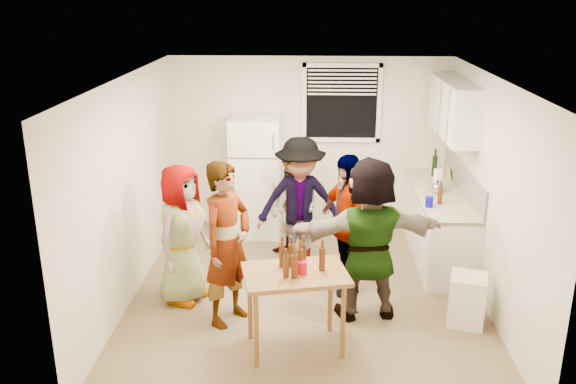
{
  "coord_description": "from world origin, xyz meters",
  "views": [
    {
      "loc": [
        0.05,
        -6.38,
        3.39
      ],
      "look_at": [
        -0.23,
        0.3,
        1.15
      ],
      "focal_mm": 38.0,
      "sensor_mm": 36.0,
      "label": 1
    }
  ],
  "objects_px": {
    "beer_bottle_table": "(286,277)",
    "red_cup": "(302,273)",
    "wine_bottle": "(434,176)",
    "blue_cup": "(429,207)",
    "guest_back_right": "(300,265)",
    "kettle": "(437,193)",
    "beer_bottle_counter": "(439,204)",
    "guest_black": "(345,289)",
    "guest_orange": "(366,314)",
    "guest_grey": "(186,298)",
    "refrigerator": "(256,176)",
    "serving_table": "(295,348)",
    "guest_stripe": "(230,319)",
    "trash_bin": "(467,302)",
    "guest_back_left": "(294,260)"
  },
  "relations": [
    {
      "from": "refrigerator",
      "to": "guest_stripe",
      "type": "distance_m",
      "value": 2.64
    },
    {
      "from": "blue_cup",
      "to": "serving_table",
      "type": "xyz_separation_m",
      "value": [
        -1.55,
        -1.7,
        -0.9
      ]
    },
    {
      "from": "guest_black",
      "to": "serving_table",
      "type": "bearing_deg",
      "value": -54.62
    },
    {
      "from": "beer_bottle_counter",
      "to": "guest_grey",
      "type": "bearing_deg",
      "value": -164.2
    },
    {
      "from": "beer_bottle_counter",
      "to": "guest_grey",
      "type": "height_order",
      "value": "beer_bottle_counter"
    },
    {
      "from": "serving_table",
      "to": "guest_back_right",
      "type": "bearing_deg",
      "value": 89.98
    },
    {
      "from": "guest_back_left",
      "to": "guest_black",
      "type": "distance_m",
      "value": 1.02
    },
    {
      "from": "red_cup",
      "to": "guest_stripe",
      "type": "relative_size",
      "value": 0.07
    },
    {
      "from": "refrigerator",
      "to": "serving_table",
      "type": "relative_size",
      "value": 1.73
    },
    {
      "from": "refrigerator",
      "to": "guest_black",
      "type": "xyz_separation_m",
      "value": [
        1.2,
        -1.74,
        -0.85
      ]
    },
    {
      "from": "guest_grey",
      "to": "guest_stripe",
      "type": "xyz_separation_m",
      "value": [
        0.57,
        -0.44,
        0.0
      ]
    },
    {
      "from": "wine_bottle",
      "to": "trash_bin",
      "type": "xyz_separation_m",
      "value": [
        -0.05,
        -2.43,
        -0.65
      ]
    },
    {
      "from": "beer_bottle_table",
      "to": "red_cup",
      "type": "xyz_separation_m",
      "value": [
        0.15,
        0.08,
        0.0
      ]
    },
    {
      "from": "kettle",
      "to": "guest_back_right",
      "type": "xyz_separation_m",
      "value": [
        -1.75,
        -0.31,
        -0.9
      ]
    },
    {
      "from": "wine_bottle",
      "to": "beer_bottle_table",
      "type": "height_order",
      "value": "wine_bottle"
    },
    {
      "from": "red_cup",
      "to": "guest_back_left",
      "type": "height_order",
      "value": "red_cup"
    },
    {
      "from": "refrigerator",
      "to": "guest_back_right",
      "type": "distance_m",
      "value": 1.54
    },
    {
      "from": "blue_cup",
      "to": "guest_grey",
      "type": "bearing_deg",
      "value": -165.51
    },
    {
      "from": "kettle",
      "to": "refrigerator",
      "type": "bearing_deg",
      "value": 167.64
    },
    {
      "from": "beer_bottle_table",
      "to": "red_cup",
      "type": "bearing_deg",
      "value": 28.74
    },
    {
      "from": "beer_bottle_counter",
      "to": "guest_orange",
      "type": "xyz_separation_m",
      "value": [
        -0.94,
        -1.11,
        -0.9
      ]
    },
    {
      "from": "refrigerator",
      "to": "beer_bottle_counter",
      "type": "relative_size",
      "value": 7.81
    },
    {
      "from": "trash_bin",
      "to": "guest_stripe",
      "type": "relative_size",
      "value": 0.31
    },
    {
      "from": "guest_black",
      "to": "guest_orange",
      "type": "height_order",
      "value": "guest_orange"
    },
    {
      "from": "beer_bottle_table",
      "to": "guest_grey",
      "type": "xyz_separation_m",
      "value": [
        -1.21,
        1.07,
        -0.83
      ]
    },
    {
      "from": "guest_grey",
      "to": "guest_orange",
      "type": "distance_m",
      "value": 2.06
    },
    {
      "from": "trash_bin",
      "to": "guest_black",
      "type": "distance_m",
      "value": 1.46
    },
    {
      "from": "wine_bottle",
      "to": "guest_back_left",
      "type": "bearing_deg",
      "value": -154.54
    },
    {
      "from": "guest_back_left",
      "to": "guest_orange",
      "type": "relative_size",
      "value": 0.83
    },
    {
      "from": "kettle",
      "to": "guest_back_left",
      "type": "distance_m",
      "value": 2.05
    },
    {
      "from": "refrigerator",
      "to": "guest_orange",
      "type": "bearing_deg",
      "value": -58.83
    },
    {
      "from": "trash_bin",
      "to": "guest_back_right",
      "type": "xyz_separation_m",
      "value": [
        -1.8,
        1.36,
        -0.25
      ]
    },
    {
      "from": "guest_back_left",
      "to": "guest_back_right",
      "type": "distance_m",
      "value": 0.18
    },
    {
      "from": "refrigerator",
      "to": "trash_bin",
      "type": "bearing_deg",
      "value": -45.1
    },
    {
      "from": "refrigerator",
      "to": "serving_table",
      "type": "xyz_separation_m",
      "value": [
        0.65,
        -3.02,
        -0.85
      ]
    },
    {
      "from": "wine_bottle",
      "to": "serving_table",
      "type": "relative_size",
      "value": 0.29
    },
    {
      "from": "wine_bottle",
      "to": "blue_cup",
      "type": "bearing_deg",
      "value": -102.84
    },
    {
      "from": "kettle",
      "to": "beer_bottle_counter",
      "type": "distance_m",
      "value": 0.43
    },
    {
      "from": "beer_bottle_counter",
      "to": "guest_orange",
      "type": "height_order",
      "value": "beer_bottle_counter"
    },
    {
      "from": "beer_bottle_counter",
      "to": "trash_bin",
      "type": "distance_m",
      "value": 1.41
    },
    {
      "from": "serving_table",
      "to": "guest_stripe",
      "type": "bearing_deg",
      "value": 144.21
    },
    {
      "from": "guest_grey",
      "to": "guest_orange",
      "type": "height_order",
      "value": "guest_orange"
    },
    {
      "from": "kettle",
      "to": "guest_back_right",
      "type": "bearing_deg",
      "value": -164.06
    },
    {
      "from": "guest_grey",
      "to": "guest_black",
      "type": "relative_size",
      "value": 0.97
    },
    {
      "from": "guest_grey",
      "to": "blue_cup",
      "type": "bearing_deg",
      "value": -52.44
    },
    {
      "from": "beer_bottle_counter",
      "to": "guest_back_left",
      "type": "bearing_deg",
      "value": 171.45
    },
    {
      "from": "wine_bottle",
      "to": "red_cup",
      "type": "relative_size",
      "value": 2.28
    },
    {
      "from": "beer_bottle_table",
      "to": "guest_back_right",
      "type": "relative_size",
      "value": 0.13
    },
    {
      "from": "guest_orange",
      "to": "guest_back_left",
      "type": "bearing_deg",
      "value": -68.01
    },
    {
      "from": "wine_bottle",
      "to": "guest_stripe",
      "type": "xyz_separation_m",
      "value": [
        -2.57,
        -2.47,
        -0.9
      ]
    }
  ]
}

